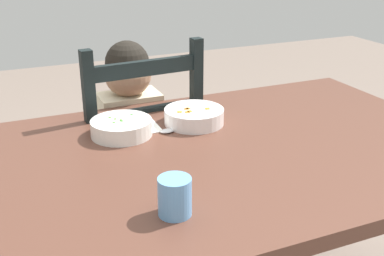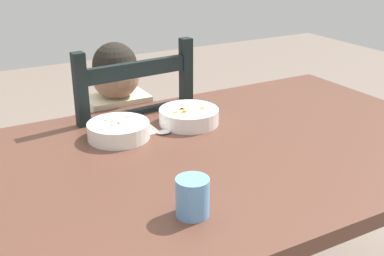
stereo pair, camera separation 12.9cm
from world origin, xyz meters
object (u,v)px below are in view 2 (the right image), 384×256
(dining_table, at_px, (217,178))
(child_figure, at_px, (122,132))
(spoon, at_px, (170,131))
(drinking_cup, at_px, (193,197))
(dining_chair, at_px, (125,173))
(bowl_of_carrots, at_px, (189,116))
(bowl_of_peas, at_px, (119,130))

(dining_table, xyz_separation_m, child_figure, (-0.10, 0.50, -0.02))
(spoon, height_order, drinking_cup, drinking_cup)
(dining_chair, relative_size, spoon, 7.03)
(spoon, distance_m, drinking_cup, 0.47)
(spoon, relative_size, drinking_cup, 1.60)
(dining_chair, xyz_separation_m, spoon, (0.03, -0.33, 0.28))
(dining_table, distance_m, spoon, 0.21)
(bowl_of_carrots, bearing_deg, drinking_cup, -118.14)
(bowl_of_carrots, distance_m, spoon, 0.09)
(bowl_of_carrots, height_order, spoon, bowl_of_carrots)
(dining_table, relative_size, spoon, 10.83)
(dining_chair, relative_size, child_figure, 1.02)
(child_figure, xyz_separation_m, spoon, (0.03, -0.33, 0.12))
(dining_table, bearing_deg, child_figure, 100.80)
(bowl_of_carrots, distance_m, drinking_cup, 0.53)
(child_figure, height_order, bowl_of_carrots, child_figure)
(bowl_of_peas, height_order, drinking_cup, drinking_cup)
(dining_table, distance_m, bowl_of_peas, 0.32)
(drinking_cup, bearing_deg, dining_table, 48.90)
(bowl_of_peas, relative_size, drinking_cup, 2.11)
(dining_table, height_order, child_figure, child_figure)
(bowl_of_carrots, bearing_deg, dining_chair, 111.02)
(dining_table, bearing_deg, bowl_of_peas, 135.85)
(dining_table, bearing_deg, drinking_cup, -131.10)
(dining_chair, bearing_deg, bowl_of_carrots, -68.98)
(bowl_of_carrots, relative_size, spoon, 1.36)
(bowl_of_carrots, xyz_separation_m, spoon, (-0.08, -0.03, -0.02))
(spoon, bearing_deg, child_figure, 95.91)
(child_figure, distance_m, spoon, 0.35)
(child_figure, height_order, bowl_of_peas, child_figure)
(child_figure, xyz_separation_m, bowl_of_peas, (-0.12, -0.29, 0.14))
(bowl_of_carrots, bearing_deg, child_figure, 111.86)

